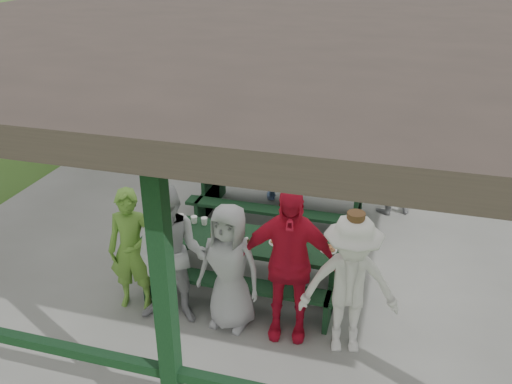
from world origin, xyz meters
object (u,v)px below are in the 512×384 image
(picnic_table_near, at_px, (247,256))
(contestant_red, at_px, (288,264))
(picnic_table_far, at_px, (282,193))
(contestant_green, at_px, (132,250))
(contestant_white_fedora, at_px, (350,286))
(spectator_blue, at_px, (208,137))
(contestant_grey_mid, at_px, (229,267))
(spectator_grey, at_px, (393,171))
(farm_trailer, at_px, (322,81))
(spectator_lblue, at_px, (284,154))
(contestant_grey_left, at_px, (172,257))
(pickup_truck, at_px, (480,79))

(picnic_table_near, height_order, contestant_red, contestant_red)
(picnic_table_far, distance_m, contestant_green, 3.04)
(picnic_table_near, distance_m, contestant_green, 1.50)
(contestant_white_fedora, relative_size, spectator_blue, 1.10)
(picnic_table_far, xyz_separation_m, contestant_green, (-1.24, -2.76, 0.33))
(picnic_table_near, xyz_separation_m, contestant_grey_mid, (0.02, -0.78, 0.33))
(picnic_table_near, distance_m, spectator_grey, 3.27)
(picnic_table_near, height_order, spectator_blue, spectator_blue)
(spectator_blue, xyz_separation_m, farm_trailer, (1.25, 5.61, -0.19))
(farm_trailer, bearing_deg, contestant_red, -73.06)
(spectator_lblue, bearing_deg, spectator_grey, 176.26)
(picnic_table_near, xyz_separation_m, contestant_grey_left, (-0.66, -0.89, 0.42))
(picnic_table_near, height_order, picnic_table_far, same)
(picnic_table_near, bearing_deg, farm_trailer, 93.44)
(pickup_truck, bearing_deg, picnic_table_far, 168.78)
(contestant_grey_left, distance_m, contestant_white_fedora, 2.08)
(contestant_grey_mid, distance_m, contestant_red, 0.71)
(picnic_table_near, xyz_separation_m, spectator_blue, (-1.79, 3.37, 0.32))
(contestant_grey_left, height_order, contestant_grey_mid, contestant_grey_left)
(contestant_green, height_order, spectator_blue, contestant_green)
(contestant_red, bearing_deg, contestant_green, 172.75)
(spectator_lblue, relative_size, spectator_grey, 1.12)
(contestant_red, height_order, pickup_truck, contestant_red)
(picnic_table_far, relative_size, contestant_red, 1.48)
(spectator_blue, height_order, pickup_truck, spectator_blue)
(spectator_lblue, distance_m, farm_trailer, 6.23)
(picnic_table_near, distance_m, contestant_grey_mid, 0.85)
(picnic_table_far, height_order, spectator_grey, spectator_grey)
(farm_trailer, bearing_deg, spectator_blue, -92.95)
(contestant_grey_left, xyz_separation_m, pickup_truck, (4.38, 11.34, -0.30))
(spectator_grey, xyz_separation_m, pickup_truck, (2.02, 7.67, -0.16))
(contestant_red, bearing_deg, pickup_truck, 67.66)
(spectator_lblue, bearing_deg, contestant_grey_left, 78.34)
(picnic_table_far, relative_size, spectator_blue, 1.78)
(picnic_table_near, height_order, pickup_truck, pickup_truck)
(contestant_red, xyz_separation_m, farm_trailer, (-1.25, 9.73, -0.35))
(picnic_table_far, xyz_separation_m, contestant_grey_left, (-0.65, -2.89, 0.42))
(contestant_grey_left, bearing_deg, picnic_table_near, 46.67)
(picnic_table_far, relative_size, pickup_truck, 0.57)
(contestant_grey_left, bearing_deg, farm_trailer, 82.29)
(contestant_green, xyz_separation_m, farm_trailer, (0.71, 9.74, -0.20))
(picnic_table_far, relative_size, contestant_white_fedora, 1.62)
(picnic_table_far, distance_m, contestant_red, 2.89)
(spectator_grey, height_order, farm_trailer, spectator_grey)
(contestant_white_fedora, bearing_deg, spectator_blue, 114.94)
(contestant_green, bearing_deg, picnic_table_near, 19.69)
(picnic_table_far, distance_m, farm_trailer, 7.00)
(contestant_grey_left, xyz_separation_m, contestant_grey_mid, (0.68, 0.11, -0.10))
(pickup_truck, bearing_deg, contestant_white_fedora, -178.88)
(contestant_green, bearing_deg, contestant_grey_mid, -12.48)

